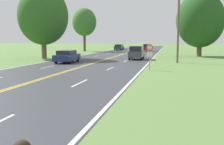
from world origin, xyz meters
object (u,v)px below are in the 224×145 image
Objects in this scene: tree_left_verge at (43,16)px; car_dark_grey_suv_mid_far at (137,52)px; car_dark_blue_sedan_mid_near at (67,56)px; car_dark_green_sedan_distant at (119,47)px; tree_behind_sign at (200,20)px; tree_mid_treeline at (84,22)px; car_maroon_sedan_horizon at (120,47)px; car_red_hatchback_receding at (147,48)px; traffic_sign at (150,51)px.

tree_left_verge is 14.01m from car_dark_grey_suv_mid_far.
car_dark_green_sedan_distant reaches higher than car_dark_blue_sedan_mid_near.
tree_behind_sign is 2.39× the size of car_dark_grey_suv_mid_far.
tree_behind_sign is at bearing -146.68° from car_dark_green_sedan_distant.
tree_behind_sign is 28.44m from tree_mid_treeline.
car_dark_blue_sedan_mid_near is at bearing -46.50° from car_dark_grey_suv_mid_far.
car_dark_green_sedan_distant is at bearing -175.15° from car_maroon_sedan_horizon.
car_red_hatchback_receding reaches higher than car_dark_blue_sedan_mid_near.
traffic_sign is at bearing -38.07° from tree_left_verge.
car_red_hatchback_receding is at bearing -178.80° from car_dark_grey_suv_mid_far.
car_dark_green_sedan_distant is (-11.15, 45.63, -0.94)m from traffic_sign.
tree_mid_treeline reaches higher than car_red_hatchback_receding.
tree_mid_treeline is 12.01m from car_dark_green_sedan_distant.
car_dark_blue_sedan_mid_near is at bearing -76.31° from tree_mid_treeline.
car_maroon_sedan_horizon is (5.52, 15.61, -5.89)m from tree_mid_treeline.
tree_behind_sign reaches higher than car_dark_grey_suv_mid_far.
traffic_sign is 0.59× the size of car_red_hatchback_receding.
traffic_sign is at bearing -64.79° from tree_mid_treeline.
tree_mid_treeline is (-17.58, 37.34, 4.90)m from traffic_sign.
car_dark_grey_suv_mid_far is at bearing 3.69° from tree_left_verge.
tree_left_verge is at bearing -86.53° from car_dark_grey_suv_mid_far.
tree_mid_treeline is (-1.81, 24.98, 0.67)m from tree_left_verge.
tree_left_verge is 1.00× the size of tree_behind_sign.
car_dark_green_sedan_distant is at bearing -165.63° from car_dark_grey_suv_mid_far.
traffic_sign is at bearing 5.51° from car_red_hatchback_receding.
tree_behind_sign is (22.00, 9.45, -0.22)m from tree_left_verge.
tree_mid_treeline is 32.56m from car_dark_blue_sedan_mid_near.
tree_mid_treeline reaches higher than car_dark_blue_sedan_mid_near.
car_dark_grey_suv_mid_far is 26.12m from car_red_hatchback_receding.
traffic_sign is 0.46× the size of car_dark_green_sedan_distant.
car_maroon_sedan_horizon is at bearing 0.46° from car_dark_blue_sedan_mid_near.
car_dark_blue_sedan_mid_near is at bearing -46.74° from tree_left_verge.
tree_mid_treeline is at bearing -148.58° from car_dark_grey_suv_mid_far.
tree_behind_sign reaches higher than tree_mid_treeline.
tree_behind_sign is 29.89m from car_dark_green_sedan_distant.
traffic_sign is 0.23× the size of tree_mid_treeline.
car_dark_blue_sedan_mid_near is 46.77m from car_maroon_sedan_horizon.
traffic_sign is 11.82m from car_dark_blue_sedan_mid_near.
tree_left_verge is 25.06m from tree_mid_treeline.
car_dark_green_sedan_distant is (-17.37, 23.82, -4.94)m from tree_behind_sign.
tree_mid_treeline is at bearing -81.46° from car_red_hatchback_receding.
car_red_hatchback_receding is at bearing 7.91° from tree_mid_treeline.
car_dark_blue_sedan_mid_near is at bearing 148.12° from traffic_sign.
tree_left_verge is 1.02× the size of tree_mid_treeline.
tree_mid_treeline is 2.26× the size of car_maroon_sedan_horizon.
tree_left_verge is 2.06× the size of car_dark_blue_sedan_mid_near.
traffic_sign is at bearing -169.06° from car_dark_green_sedan_distant.
tree_mid_treeline is 2.02× the size of car_dark_blue_sedan_mid_near.
tree_left_verge is 2.38× the size of car_dark_grey_suv_mid_far.
tree_mid_treeline is at bearing 115.21° from traffic_sign.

